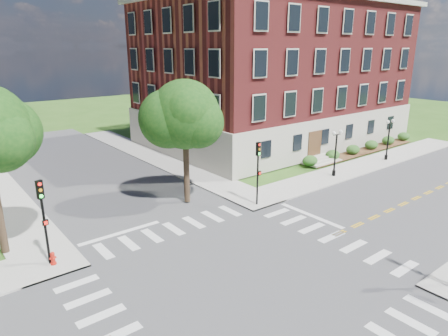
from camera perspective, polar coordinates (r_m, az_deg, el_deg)
ground at (r=21.66m, az=3.18°, el=-15.17°), size 160.00×160.00×0.00m
road_ew at (r=21.65m, az=3.18°, el=-15.16°), size 90.00×12.00×0.01m
road_ns at (r=21.65m, az=3.18°, el=-15.16°), size 12.00×90.00×0.01m
sidewalk_ne at (r=41.68m, az=4.99°, el=0.96°), size 34.00×34.00×0.12m
crosswalk_east at (r=26.42m, az=15.12°, el=-9.50°), size 2.20×10.20×0.02m
stop_bar_east at (r=29.22m, az=12.30°, el=-6.65°), size 0.40×5.50×0.00m
main_building at (r=50.94m, az=7.25°, el=13.27°), size 30.60×22.40×16.50m
shrub_row at (r=47.67m, az=19.08°, el=2.05°), size 18.00×2.00×1.30m
tree_d at (r=29.13m, az=-5.61°, el=7.57°), size 5.05×5.05×9.23m
traffic_signal_ne at (r=29.29m, az=4.88°, el=0.39°), size 0.35×0.39×4.80m
traffic_signal_nw at (r=23.17m, az=-24.44°, el=-5.70°), size 0.36×0.42×4.80m
twin_lamp_west at (r=37.45m, az=15.66°, el=2.45°), size 1.36×0.36×4.23m
twin_lamp_east at (r=44.75m, az=22.44°, el=4.09°), size 1.36×0.36×4.23m
fire_hydrant at (r=24.11m, az=-23.24°, el=-11.81°), size 0.35×0.35×0.75m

